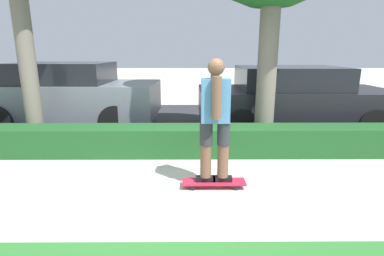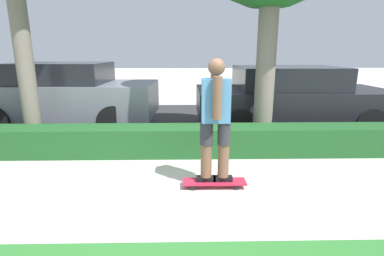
# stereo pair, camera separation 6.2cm
# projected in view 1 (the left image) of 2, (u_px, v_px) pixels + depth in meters

# --- Properties ---
(ground_plane) EXTENTS (60.00, 60.00, 0.00)m
(ground_plane) POSITION_uv_depth(u_px,v_px,m) (177.00, 195.00, 3.87)
(ground_plane) COLOR #BCB7AD
(street_asphalt) EXTENTS (12.54, 5.00, 0.01)m
(street_asphalt) POSITION_uv_depth(u_px,v_px,m) (184.00, 121.00, 7.94)
(street_asphalt) COLOR #2D2D30
(street_asphalt) RESTS_ON ground_plane
(hedge_row) EXTENTS (12.54, 0.60, 0.51)m
(hedge_row) POSITION_uv_depth(u_px,v_px,m) (181.00, 140.00, 5.36)
(hedge_row) COLOR #1E5123
(hedge_row) RESTS_ON ground_plane
(skateboard) EXTENTS (0.86, 0.24, 0.09)m
(skateboard) POSITION_uv_depth(u_px,v_px,m) (214.00, 182.00, 4.08)
(skateboard) COLOR red
(skateboard) RESTS_ON ground_plane
(skater_person) EXTENTS (0.49, 0.42, 1.64)m
(skater_person) POSITION_uv_depth(u_px,v_px,m) (215.00, 119.00, 3.86)
(skater_person) COLOR black
(skater_person) RESTS_ON skateboard
(parked_car_front) EXTENTS (4.05, 1.90, 1.56)m
(parked_car_front) POSITION_uv_depth(u_px,v_px,m) (69.00, 94.00, 6.95)
(parked_car_front) COLOR slate
(parked_car_front) RESTS_ON ground_plane
(parked_car_middle) EXTENTS (4.42, 2.08, 1.46)m
(parked_car_middle) POSITION_uv_depth(u_px,v_px,m) (292.00, 97.00, 7.01)
(parked_car_middle) COLOR black
(parked_car_middle) RESTS_ON ground_plane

